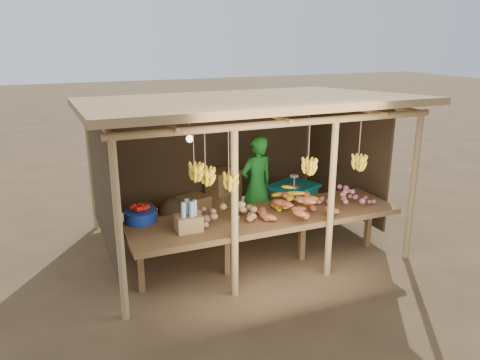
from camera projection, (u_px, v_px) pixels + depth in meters
name	position (u px, v px, depth m)	size (l,w,h in m)	color
ground	(240.00, 241.00, 7.66)	(60.00, 60.00, 0.00)	brown
stall_structure	(241.00, 126.00, 7.06)	(4.70, 3.50, 2.43)	#A18353
counter	(266.00, 219.00, 6.61)	(3.90, 1.05, 0.80)	brown
potato_heap	(228.00, 208.00, 6.36)	(0.95, 0.57, 0.36)	#9A714F
sweet_potato_heap	(299.00, 202.00, 6.56)	(1.12, 0.67, 0.36)	#B4512E
onion_heap	(348.00, 194.00, 6.91)	(0.84, 0.51, 0.36)	#B65866
banana_pile	(296.00, 195.00, 6.90)	(0.65, 0.39, 0.35)	yellow
tomato_basin	(140.00, 215.00, 6.35)	(0.44, 0.44, 0.23)	navy
bottle_box	(189.00, 219.00, 6.02)	(0.33, 0.27, 0.42)	#9C7746
vendor	(257.00, 185.00, 7.79)	(0.61, 0.40, 1.68)	#1A7522
tarp_crate	(293.00, 202.00, 8.36)	(0.97, 0.91, 0.92)	brown
carton_stack	(214.00, 197.00, 8.60)	(1.23, 0.58, 0.86)	#9C7746
burlap_sacks	(158.00, 215.00, 7.96)	(0.96, 0.51, 0.68)	#41301E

